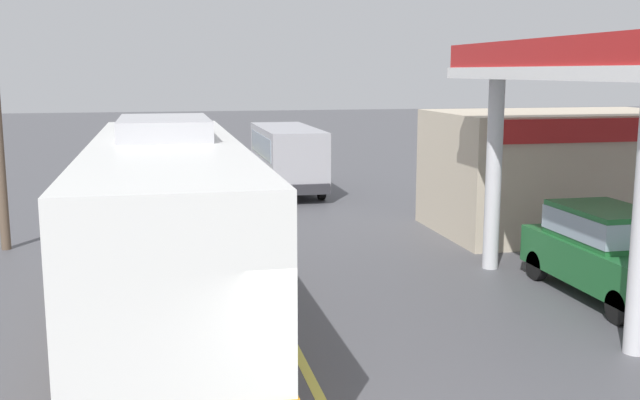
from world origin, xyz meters
name	(u,v)px	position (x,y,z in m)	size (l,w,h in m)	color
ground	(220,199)	(0.00, 20.00, 0.00)	(120.00, 120.00, 0.00)	#4C4C51
lane_divider_stripe	(234,227)	(0.00, 15.00, 0.00)	(0.16, 50.00, 0.01)	#D8CC4C
coach_bus_main	(168,235)	(-1.97, 6.44, 1.72)	(2.60, 11.04, 3.69)	white
gas_station_roadside	(602,146)	(9.06, 10.61, 2.63)	(9.10, 11.95, 5.10)	#B21E1E
car_at_pump	(608,248)	(6.68, 6.57, 1.01)	(1.70, 4.20, 1.82)	#1E602D
minibus_opposing_lane	(287,153)	(2.67, 21.13, 1.47)	(2.04, 6.13, 2.44)	#A5A5AD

